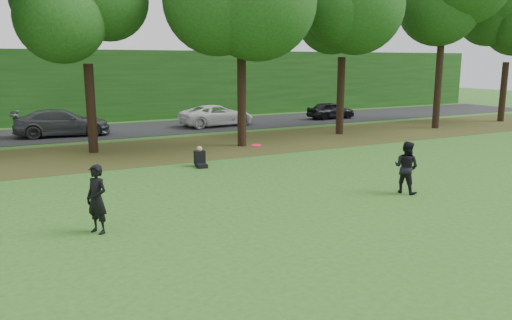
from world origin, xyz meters
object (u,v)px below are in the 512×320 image
at_px(player_left, 97,199).
at_px(seated_person, 200,159).
at_px(player_right, 406,167).
at_px(frisbee, 256,145).

distance_m(player_left, seated_person, 8.19).
bearing_deg(player_right, seated_person, 13.06).
relative_size(frisbee, seated_person, 0.45).
bearing_deg(frisbee, player_left, 177.38).
distance_m(player_left, player_right, 9.65).
bearing_deg(player_left, frisbee, 56.50).
height_order(player_right, frisbee, frisbee).
distance_m(frisbee, seated_person, 6.76).
distance_m(player_right, seated_person, 8.28).
height_order(player_left, player_right, player_left).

